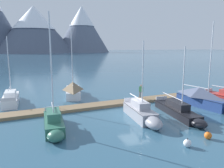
{
  "coord_description": "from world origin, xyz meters",
  "views": [
    {
      "loc": [
        -9.17,
        -18.24,
        6.47
      ],
      "look_at": [
        0.0,
        6.0,
        2.0
      ],
      "focal_mm": 35.14,
      "sensor_mm": 36.0,
      "label": 1
    }
  ],
  "objects_px": {
    "sailboat_nearest_berth": "(11,98)",
    "sailboat_mid_dock_starboard": "(142,113)",
    "sailboat_far_berth": "(179,111)",
    "mooring_buoy_inner_mooring": "(187,143)",
    "sailboat_mid_dock_port": "(73,89)",
    "mooring_buoy_channel_marker": "(208,135)",
    "sailboat_second_berth": "(54,123)",
    "person_on_dock": "(141,91)",
    "sailboat_outer_slip": "(204,98)"
  },
  "relations": [
    {
      "from": "sailboat_second_berth",
      "to": "sailboat_mid_dock_starboard",
      "type": "relative_size",
      "value": 1.28
    },
    {
      "from": "mooring_buoy_inner_mooring",
      "to": "person_on_dock",
      "type": "bearing_deg",
      "value": 75.99
    },
    {
      "from": "sailboat_outer_slip",
      "to": "sailboat_mid_dock_starboard",
      "type": "bearing_deg",
      "value": -169.02
    },
    {
      "from": "sailboat_second_berth",
      "to": "mooring_buoy_channel_marker",
      "type": "height_order",
      "value": "sailboat_second_berth"
    },
    {
      "from": "mooring_buoy_inner_mooring",
      "to": "mooring_buoy_channel_marker",
      "type": "bearing_deg",
      "value": 12.63
    },
    {
      "from": "sailboat_nearest_berth",
      "to": "mooring_buoy_inner_mooring",
      "type": "bearing_deg",
      "value": -54.96
    },
    {
      "from": "sailboat_second_berth",
      "to": "sailboat_far_berth",
      "type": "distance_m",
      "value": 11.31
    },
    {
      "from": "mooring_buoy_channel_marker",
      "to": "mooring_buoy_inner_mooring",
      "type": "height_order",
      "value": "mooring_buoy_channel_marker"
    },
    {
      "from": "sailboat_far_berth",
      "to": "person_on_dock",
      "type": "height_order",
      "value": "sailboat_far_berth"
    },
    {
      "from": "person_on_dock",
      "to": "mooring_buoy_inner_mooring",
      "type": "bearing_deg",
      "value": -104.01
    },
    {
      "from": "sailboat_nearest_berth",
      "to": "sailboat_far_berth",
      "type": "height_order",
      "value": "sailboat_nearest_berth"
    },
    {
      "from": "sailboat_nearest_berth",
      "to": "sailboat_mid_dock_port",
      "type": "xyz_separation_m",
      "value": [
        7.39,
        1.01,
        0.34
      ]
    },
    {
      "from": "sailboat_far_berth",
      "to": "mooring_buoy_inner_mooring",
      "type": "xyz_separation_m",
      "value": [
        -3.5,
        -5.46,
        -0.27
      ]
    },
    {
      "from": "sailboat_nearest_berth",
      "to": "sailboat_mid_dock_starboard",
      "type": "distance_m",
      "value": 15.57
    },
    {
      "from": "sailboat_nearest_berth",
      "to": "person_on_dock",
      "type": "distance_m",
      "value": 15.19
    },
    {
      "from": "sailboat_second_berth",
      "to": "sailboat_mid_dock_starboard",
      "type": "bearing_deg",
      "value": -2.19
    },
    {
      "from": "sailboat_second_berth",
      "to": "mooring_buoy_inner_mooring",
      "type": "bearing_deg",
      "value": -37.53
    },
    {
      "from": "sailboat_mid_dock_starboard",
      "to": "person_on_dock",
      "type": "distance_m",
      "value": 7.03
    },
    {
      "from": "sailboat_second_berth",
      "to": "sailboat_mid_dock_starboard",
      "type": "height_order",
      "value": "sailboat_second_berth"
    },
    {
      "from": "sailboat_mid_dock_port",
      "to": "sailboat_mid_dock_starboard",
      "type": "distance_m",
      "value": 12.38
    },
    {
      "from": "sailboat_outer_slip",
      "to": "person_on_dock",
      "type": "distance_m",
      "value": 6.94
    },
    {
      "from": "sailboat_second_berth",
      "to": "person_on_dock",
      "type": "height_order",
      "value": "sailboat_second_berth"
    },
    {
      "from": "sailboat_mid_dock_starboard",
      "to": "person_on_dock",
      "type": "relative_size",
      "value": 4.11
    },
    {
      "from": "sailboat_mid_dock_port",
      "to": "mooring_buoy_inner_mooring",
      "type": "height_order",
      "value": "sailboat_mid_dock_port"
    },
    {
      "from": "sailboat_mid_dock_port",
      "to": "person_on_dock",
      "type": "height_order",
      "value": "sailboat_mid_dock_port"
    },
    {
      "from": "sailboat_nearest_berth",
      "to": "mooring_buoy_inner_mooring",
      "type": "xyz_separation_m",
      "value": [
        11.52,
        -16.43,
        -0.34
      ]
    },
    {
      "from": "sailboat_mid_dock_starboard",
      "to": "mooring_buoy_channel_marker",
      "type": "xyz_separation_m",
      "value": [
        2.42,
        -5.21,
        -0.38
      ]
    },
    {
      "from": "sailboat_mid_dock_port",
      "to": "mooring_buoy_inner_mooring",
      "type": "xyz_separation_m",
      "value": [
        4.13,
        -17.44,
        -0.68
      ]
    },
    {
      "from": "sailboat_far_berth",
      "to": "sailboat_nearest_berth",
      "type": "bearing_deg",
      "value": 143.85
    },
    {
      "from": "sailboat_nearest_berth",
      "to": "sailboat_mid_dock_port",
      "type": "bearing_deg",
      "value": 7.82
    },
    {
      "from": "sailboat_second_berth",
      "to": "sailboat_mid_dock_port",
      "type": "relative_size",
      "value": 0.95
    },
    {
      "from": "sailboat_second_berth",
      "to": "sailboat_mid_dock_port",
      "type": "xyz_separation_m",
      "value": [
        3.67,
        11.45,
        0.33
      ]
    },
    {
      "from": "sailboat_far_berth",
      "to": "mooring_buoy_inner_mooring",
      "type": "height_order",
      "value": "sailboat_far_berth"
    },
    {
      "from": "mooring_buoy_channel_marker",
      "to": "mooring_buoy_inner_mooring",
      "type": "distance_m",
      "value": 2.25
    },
    {
      "from": "person_on_dock",
      "to": "sailboat_nearest_berth",
      "type": "bearing_deg",
      "value": 162.76
    },
    {
      "from": "sailboat_second_berth",
      "to": "person_on_dock",
      "type": "distance_m",
      "value": 12.32
    },
    {
      "from": "sailboat_outer_slip",
      "to": "mooring_buoy_channel_marker",
      "type": "height_order",
      "value": "sailboat_outer_slip"
    },
    {
      "from": "sailboat_mid_dock_port",
      "to": "sailboat_far_berth",
      "type": "height_order",
      "value": "sailboat_mid_dock_port"
    },
    {
      "from": "sailboat_nearest_berth",
      "to": "person_on_dock",
      "type": "relative_size",
      "value": 4.5
    },
    {
      "from": "sailboat_outer_slip",
      "to": "sailboat_far_berth",
      "type": "bearing_deg",
      "value": -158.11
    },
    {
      "from": "sailboat_nearest_berth",
      "to": "sailboat_far_berth",
      "type": "distance_m",
      "value": 18.6
    },
    {
      "from": "sailboat_second_berth",
      "to": "sailboat_mid_dock_port",
      "type": "height_order",
      "value": "sailboat_mid_dock_port"
    },
    {
      "from": "person_on_dock",
      "to": "mooring_buoy_channel_marker",
      "type": "bearing_deg",
      "value": -93.89
    },
    {
      "from": "sailboat_second_berth",
      "to": "sailboat_mid_dock_starboard",
      "type": "xyz_separation_m",
      "value": [
        7.57,
        -0.29,
        0.03
      ]
    },
    {
      "from": "sailboat_nearest_berth",
      "to": "sailboat_second_berth",
      "type": "distance_m",
      "value": 11.08
    },
    {
      "from": "sailboat_mid_dock_port",
      "to": "sailboat_mid_dock_starboard",
      "type": "relative_size",
      "value": 1.36
    },
    {
      "from": "sailboat_second_berth",
      "to": "sailboat_outer_slip",
      "type": "xyz_separation_m",
      "value": [
        15.96,
        1.34,
        0.37
      ]
    },
    {
      "from": "sailboat_second_berth",
      "to": "sailboat_far_berth",
      "type": "height_order",
      "value": "sailboat_second_berth"
    },
    {
      "from": "person_on_dock",
      "to": "sailboat_far_berth",
      "type": "bearing_deg",
      "value": -85.39
    },
    {
      "from": "sailboat_mid_dock_starboard",
      "to": "sailboat_second_berth",
      "type": "bearing_deg",
      "value": 177.81
    }
  ]
}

